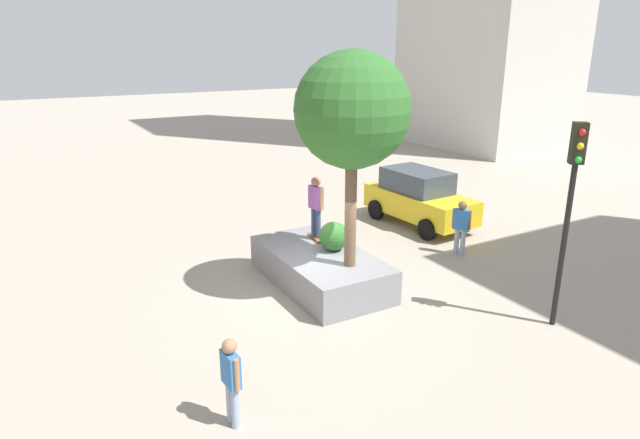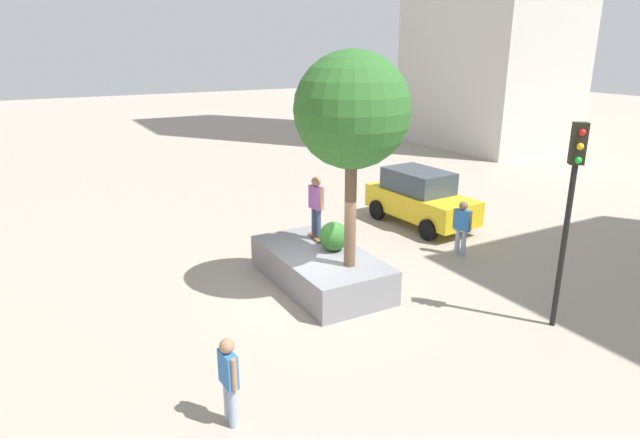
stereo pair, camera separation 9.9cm
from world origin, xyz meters
name	(u,v)px [view 2 (the right image)]	position (x,y,z in m)	size (l,w,h in m)	color
ground_plane	(321,295)	(0.00, 0.00, 0.00)	(120.00, 120.00, 0.00)	#9E9384
planter_ledge	(320,268)	(-0.60, 0.31, 0.44)	(4.13, 2.17, 0.88)	gray
plaza_tree	(352,111)	(0.49, 0.53, 4.59)	(2.65, 2.65, 5.07)	brown
boxwood_shrub	(334,236)	(-0.58, 0.71, 1.26)	(0.76, 0.76, 0.76)	#2D6628
skateboard	(316,237)	(-1.55, 0.72, 0.93)	(0.82, 0.30, 0.07)	brown
skateboarder	(316,202)	(-1.55, 0.72, 1.93)	(0.57, 0.26, 1.70)	navy
taxi_cab	(420,198)	(-3.28, 5.75, 0.97)	(4.19, 2.12, 1.90)	gold
traffic_light_corner	(571,192)	(3.90, 3.80, 3.09)	(0.37, 0.37, 4.53)	black
bystander_watching	(462,224)	(-0.37, 4.97, 0.96)	(0.51, 0.38, 1.66)	#8C9EB7
passerby_with_bag	(229,376)	(3.57, -3.69, 0.92)	(0.54, 0.25, 1.59)	#8C9EB7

